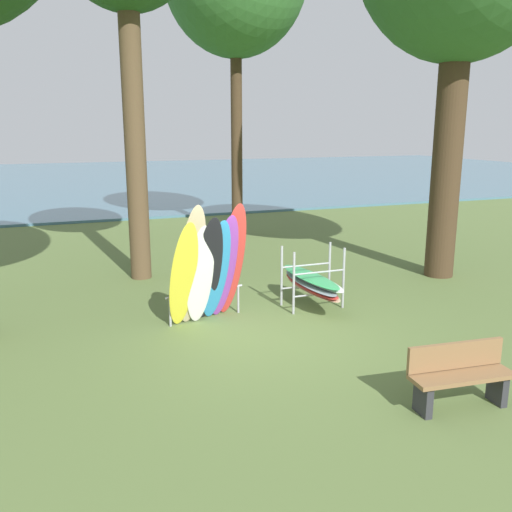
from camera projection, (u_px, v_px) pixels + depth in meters
ground_plane at (267, 333)px, 9.90m from camera, size 80.00×80.00×0.00m
lake_water at (99, 179)px, 38.29m from camera, size 80.00×36.00×0.10m
leaning_board_pile at (208, 269)px, 10.17m from camera, size 1.64×1.09×2.32m
board_storage_rack at (311, 282)px, 11.26m from camera, size 1.15×2.13×1.25m
park_bench at (460, 374)px, 7.23m from camera, size 1.43×0.54×0.85m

